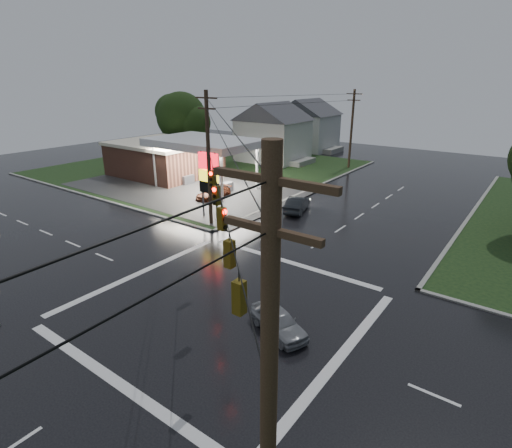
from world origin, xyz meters
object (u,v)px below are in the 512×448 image
Objects in this scene: gas_station at (170,157)px; utility_pole_n at (352,128)px; car_north at (297,204)px; house_far at (307,124)px; tree_nw_behind at (182,117)px; car_pump at (213,193)px; utility_pole_nw at (209,158)px; pylon_sign at (209,175)px; car_crossing at (279,322)px; utility_pole_se at (268,423)px; house_near at (273,131)px.

gas_station is 24.60m from utility_pole_n.
house_far is at bearing -78.17° from car_north.
tree_nw_behind is 24.87m from car_pump.
utility_pole_nw is 31.82m from tree_nw_behind.
pylon_sign is at bearing 135.00° from utility_pole_nw.
gas_station is 6.00× the size of car_north.
house_far is at bearing 56.56° from tree_nw_behind.
utility_pole_n is 22.05m from car_north.
car_north is 19.29m from car_crossing.
utility_pole_se is 1.05× the size of utility_pole_n.
pylon_sign is 27.56m from house_near.
car_pump is (19.32, -14.64, -5.59)m from tree_nw_behind.
pylon_sign reaches higher than car_pump.
car_crossing is at bearing -34.03° from gas_station.
utility_pole_se is 1.00× the size of house_near.
car_crossing is at bearing -36.82° from pylon_sign.
house_far is (-11.45, 37.50, 0.39)m from pylon_sign.
house_far is at bearing 109.56° from car_pump.
pylon_sign is 0.54× the size of house_far.
utility_pole_se is 65.55m from house_far.
car_crossing is (29.41, -19.85, -1.93)m from gas_station.
car_pump is (11.16, -4.34, -1.96)m from gas_station.
car_crossing is (13.23, -9.66, -5.11)m from utility_pole_nw.
pylon_sign reaches higher than gas_station.
gas_station is 2.37× the size of house_near.
house_near is (-11.45, 26.50, -1.32)m from utility_pole_nw.
pylon_sign is 0.55× the size of utility_pole_se.
utility_pole_nw is at bearing 76.65° from car_crossing.
utility_pole_n reaches higher than tree_nw_behind.
pylon_sign is 7.17m from car_pump.
utility_pole_n is 11.67m from house_near.
pylon_sign is at bearing 34.68° from car_north.
pylon_sign is at bearing 75.94° from car_crossing.
house_far is at bearing 118.68° from utility_pole_se.
utility_pole_n reaches higher than gas_station.
car_pump is at bearing 129.60° from pylon_sign.
utility_pole_se is at bearing -39.70° from gas_station.
gas_station is at bearing -24.17° from car_north.
house_near reaches higher than car_pump.
house_near is 24.97m from car_north.
utility_pole_nw is 1.05× the size of utility_pole_n.
utility_pole_se is at bearing -45.00° from utility_pole_nw.
house_far reaches higher than pylon_sign.
car_pump is at bearing -21.26° from gas_station.
house_far is 33.69m from car_pump.
car_north is at bearing -7.89° from gas_station.
house_near reaches higher than car_crossing.
utility_pole_nw reaches higher than house_far.
utility_pole_nw is at bearing -32.23° from gas_station.
gas_station is 2.38× the size of utility_pole_nw.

